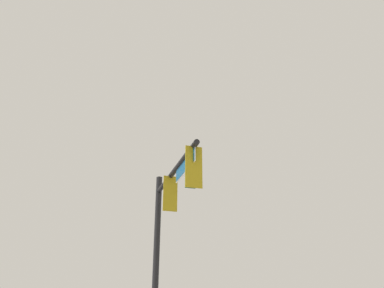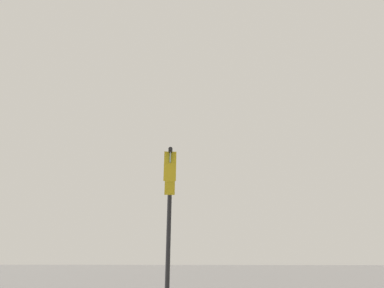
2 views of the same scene
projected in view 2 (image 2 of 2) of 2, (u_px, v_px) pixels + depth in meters
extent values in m
cylinder|color=black|center=(169.00, 229.00, 16.32)|extent=(0.24, 0.24, 6.77)
cylinder|color=black|center=(170.00, 166.00, 15.00)|extent=(4.99, 1.17, 0.18)
cube|color=gold|center=(170.00, 182.00, 15.28)|extent=(0.13, 0.52, 1.30)
cube|color=#144719|center=(170.00, 183.00, 15.46)|extent=(0.42, 0.38, 1.10)
cylinder|color=#144719|center=(170.00, 172.00, 15.68)|extent=(0.04, 0.04, 0.12)
cylinder|color=red|center=(170.00, 178.00, 15.77)|extent=(0.07, 0.22, 0.22)
cylinder|color=#392D05|center=(170.00, 184.00, 15.64)|extent=(0.07, 0.22, 0.22)
cylinder|color=black|center=(170.00, 190.00, 15.52)|extent=(0.07, 0.22, 0.22)
cube|color=gold|center=(170.00, 166.00, 12.71)|extent=(0.13, 0.52, 1.30)
cube|color=#144719|center=(170.00, 167.00, 12.88)|extent=(0.42, 0.38, 1.10)
cylinder|color=#144719|center=(170.00, 154.00, 13.11)|extent=(0.04, 0.04, 0.12)
cylinder|color=red|center=(170.00, 162.00, 13.19)|extent=(0.07, 0.22, 0.22)
cylinder|color=#392D05|center=(170.00, 169.00, 13.07)|extent=(0.07, 0.22, 0.22)
cylinder|color=black|center=(170.00, 176.00, 12.95)|extent=(0.07, 0.22, 0.22)
cube|color=#0A4C7F|center=(170.00, 164.00, 13.68)|extent=(2.02, 0.44, 0.41)
cube|color=white|center=(170.00, 164.00, 13.68)|extent=(2.07, 0.44, 0.47)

